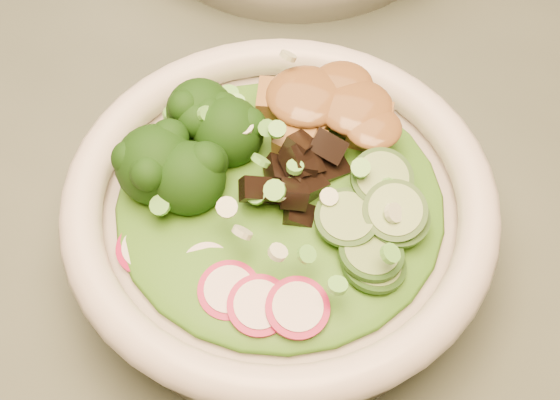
% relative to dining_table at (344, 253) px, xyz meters
% --- Properties ---
extents(dining_table, '(1.20, 0.80, 0.75)m').
position_rel_dining_table_xyz_m(dining_table, '(0.00, 0.00, 0.00)').
color(dining_table, black).
rests_on(dining_table, ground).
extents(salad_bowl, '(0.26, 0.26, 0.07)m').
position_rel_dining_table_xyz_m(salad_bowl, '(-0.02, -0.08, 0.15)').
color(salad_bowl, silver).
rests_on(salad_bowl, dining_table).
extents(lettuce_bed, '(0.20, 0.20, 0.02)m').
position_rel_dining_table_xyz_m(lettuce_bed, '(-0.02, -0.08, 0.17)').
color(lettuce_bed, '#2A6314').
rests_on(lettuce_bed, salad_bowl).
extents(broccoli_florets, '(0.09, 0.08, 0.04)m').
position_rel_dining_table_xyz_m(broccoli_florets, '(-0.08, -0.09, 0.19)').
color(broccoli_florets, black).
rests_on(broccoli_florets, salad_bowl).
extents(radish_slices, '(0.11, 0.06, 0.02)m').
position_rel_dining_table_xyz_m(radish_slices, '(-0.01, -0.15, 0.18)').
color(radish_slices, '#9C0C39').
rests_on(radish_slices, salad_bowl).
extents(cucumber_slices, '(0.08, 0.08, 0.03)m').
position_rel_dining_table_xyz_m(cucumber_slices, '(0.05, -0.08, 0.18)').
color(cucumber_slices, '#86B061').
rests_on(cucumber_slices, salad_bowl).
extents(mushroom_heap, '(0.08, 0.08, 0.04)m').
position_rel_dining_table_xyz_m(mushroom_heap, '(-0.02, -0.07, 0.19)').
color(mushroom_heap, black).
rests_on(mushroom_heap, salad_bowl).
extents(tofu_cubes, '(0.10, 0.07, 0.03)m').
position_rel_dining_table_xyz_m(tofu_cubes, '(-0.02, -0.02, 0.18)').
color(tofu_cubes, brown).
rests_on(tofu_cubes, salad_bowl).
extents(peanut_sauce, '(0.07, 0.05, 0.02)m').
position_rel_dining_table_xyz_m(peanut_sauce, '(-0.02, -0.02, 0.20)').
color(peanut_sauce, brown).
rests_on(peanut_sauce, tofu_cubes).
extents(scallion_garnish, '(0.18, 0.18, 0.02)m').
position_rel_dining_table_xyz_m(scallion_garnish, '(-0.02, -0.08, 0.20)').
color(scallion_garnish, '#63C144').
rests_on(scallion_garnish, salad_bowl).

